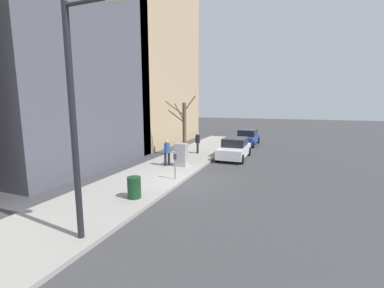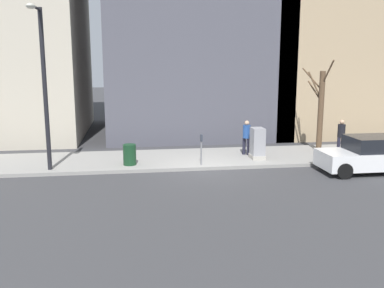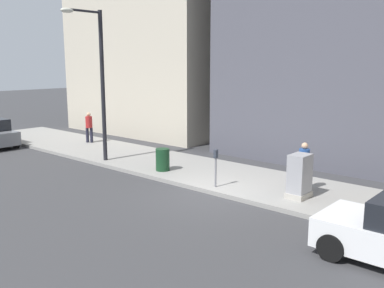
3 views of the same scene
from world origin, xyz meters
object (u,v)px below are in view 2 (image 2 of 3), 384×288
at_px(streetlamp, 43,76).
at_px(pedestrian_midblock, 247,136).
at_px(parked_car_white, 371,155).
at_px(pedestrian_near_meter, 341,135).
at_px(office_tower_left, 337,9).
at_px(bare_tree, 320,108).
at_px(utility_box, 257,144).
at_px(trash_bin, 130,155).
at_px(parking_meter, 201,146).

bearing_deg(streetlamp, pedestrian_midblock, -78.08).
bearing_deg(parked_car_white, streetlamp, 83.54).
distance_m(pedestrian_near_meter, office_tower_left, 12.96).
distance_m(streetlamp, pedestrian_midblock, 9.52).
bearing_deg(bare_tree, utility_box, 110.45).
xyz_separation_m(pedestrian_near_meter, pedestrian_midblock, (0.38, 4.62, 0.00)).
bearing_deg(pedestrian_midblock, streetlamp, 54.33).
bearing_deg(bare_tree, office_tower_left, -29.06).
distance_m(trash_bin, office_tower_left, 19.62).
height_order(bare_tree, pedestrian_midblock, bare_tree).
bearing_deg(pedestrian_midblock, pedestrian_near_meter, -142.31).
distance_m(utility_box, office_tower_left, 15.41).
xyz_separation_m(utility_box, office_tower_left, (10.47, -8.66, 7.26)).
relative_size(utility_box, streetlamp, 0.22).
distance_m(utility_box, streetlamp, 9.73).
bearing_deg(parked_car_white, utility_box, 58.79).
distance_m(parked_car_white, utility_box, 4.87).
xyz_separation_m(bare_tree, pedestrian_near_meter, (-0.87, -0.75, -1.21)).
relative_size(parked_car_white, pedestrian_midblock, 2.53).
height_order(parked_car_white, streetlamp, streetlamp).
bearing_deg(office_tower_left, bare_tree, 150.94).
height_order(parked_car_white, trash_bin, parked_car_white).
height_order(utility_box, trash_bin, utility_box).
height_order(parked_car_white, utility_box, utility_box).
xyz_separation_m(parked_car_white, trash_bin, (2.12, 10.01, -0.14)).
height_order(parking_meter, streetlamp, streetlamp).
distance_m(parking_meter, office_tower_left, 17.60).
bearing_deg(pedestrian_near_meter, bare_tree, -64.12).
xyz_separation_m(utility_box, bare_tree, (1.34, -3.59, 1.45)).
bearing_deg(utility_box, parked_car_white, -121.19).
bearing_deg(pedestrian_near_meter, parked_car_white, 71.76).
relative_size(parked_car_white, office_tower_left, 0.26).
relative_size(parked_car_white, streetlamp, 0.65).
distance_m(utility_box, bare_tree, 4.09).
distance_m(bare_tree, pedestrian_near_meter, 1.67).
relative_size(parked_car_white, utility_box, 2.94).
xyz_separation_m(utility_box, pedestrian_midblock, (0.85, 0.29, 0.24)).
xyz_separation_m(streetlamp, pedestrian_midblock, (1.87, -8.86, -2.93)).
bearing_deg(pedestrian_midblock, utility_box, 151.07).
distance_m(parked_car_white, pedestrian_midblock, 5.60).
relative_size(parked_car_white, trash_bin, 4.67).
height_order(parked_car_white, pedestrian_midblock, pedestrian_midblock).
distance_m(bare_tree, trash_bin, 9.74).
relative_size(utility_box, pedestrian_near_meter, 0.86).
height_order(parked_car_white, pedestrian_near_meter, pedestrian_near_meter).
bearing_deg(pedestrian_midblock, bare_tree, -130.45).
bearing_deg(utility_box, office_tower_left, -39.59).
height_order(utility_box, streetlamp, streetlamp).
bearing_deg(utility_box, trash_bin, 93.91).
xyz_separation_m(parking_meter, bare_tree, (2.19, -6.35, 1.32)).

